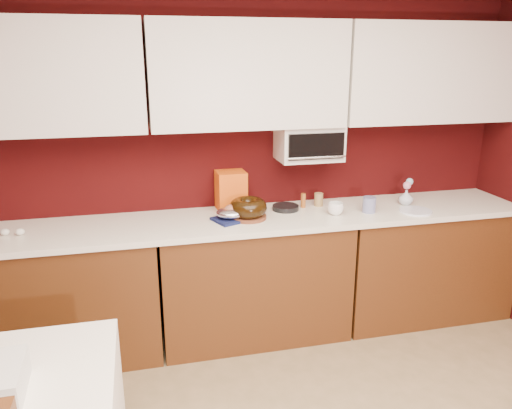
{
  "coord_description": "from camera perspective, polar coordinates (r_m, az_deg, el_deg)",
  "views": [
    {
      "loc": [
        -0.74,
        -1.26,
        1.99
      ],
      "look_at": [
        -0.0,
        1.84,
        1.02
      ],
      "focal_mm": 35.0,
      "sensor_mm": 36.0,
      "label": 1
    }
  ],
  "objects": [
    {
      "name": "pandoro_box",
      "position": [
        3.6,
        -2.88,
        1.62
      ],
      "size": [
        0.21,
        0.19,
        0.28
      ],
      "primitive_type": "cube",
      "rotation": [
        0.0,
        0.0,
        0.04
      ],
      "color": "red",
      "rests_on": "countertop"
    },
    {
      "name": "dark_pan",
      "position": [
        3.62,
        3.39,
        -0.36
      ],
      "size": [
        0.21,
        0.21,
        0.03
      ],
      "primitive_type": "cylinder",
      "rotation": [
        0.0,
        0.0,
        -0.11
      ],
      "color": "black",
      "rests_on": "countertop"
    },
    {
      "name": "bundt_cake",
      "position": [
        3.4,
        -0.9,
        -0.33
      ],
      "size": [
        0.33,
        0.33,
        0.1
      ],
      "primitive_type": "torus",
      "rotation": [
        0.0,
        0.0,
        -0.34
      ],
      "color": "black",
      "rests_on": "cake_base"
    },
    {
      "name": "toaster_oven_handle",
      "position": [
        3.47,
        6.97,
        5.35
      ],
      "size": [
        0.42,
        0.02,
        0.02
      ],
      "primitive_type": "cylinder",
      "rotation": [
        0.0,
        1.57,
        0.0
      ],
      "color": "silver",
      "rests_on": "toaster_oven"
    },
    {
      "name": "blue_jar",
      "position": [
        3.64,
        12.81,
        -0.02
      ],
      "size": [
        0.12,
        0.12,
        0.11
      ],
      "primitive_type": "cylinder",
      "rotation": [
        0.0,
        0.0,
        0.32
      ],
      "color": "navy",
      "rests_on": "countertop"
    },
    {
      "name": "countertop",
      "position": [
        3.46,
        -0.34,
        -1.75
      ],
      "size": [
        4.0,
        0.62,
        0.04
      ],
      "primitive_type": "cube",
      "color": "white",
      "rests_on": "base_cabinet_center"
    },
    {
      "name": "egg_left",
      "position": [
        3.44,
        -25.37,
        -2.85
      ],
      "size": [
        0.06,
        0.05,
        0.04
      ],
      "primitive_type": "ellipsoid",
      "rotation": [
        0.0,
        0.0,
        -0.04
      ],
      "color": "white",
      "rests_on": "countertop"
    },
    {
      "name": "toaster_oven",
      "position": [
        3.62,
        6.05,
        7.06
      ],
      "size": [
        0.45,
        0.3,
        0.25
      ],
      "primitive_type": "cube",
      "color": "white",
      "rests_on": "upper_cabinet_center"
    },
    {
      "name": "paper_cup",
      "position": [
        3.73,
        7.17,
        0.57
      ],
      "size": [
        0.07,
        0.07,
        0.1
      ],
      "primitive_type": "cylinder",
      "rotation": [
        0.0,
        0.0,
        -0.04
      ],
      "color": "olive",
      "rests_on": "countertop"
    },
    {
      "name": "amber_bottle",
      "position": [
        3.67,
        5.42,
        0.46
      ],
      "size": [
        0.05,
        0.05,
        0.11
      ],
      "primitive_type": "cylinder",
      "rotation": [
        0.0,
        0.0,
        -0.31
      ],
      "color": "#974E1B",
      "rests_on": "countertop"
    },
    {
      "name": "roasted_ham",
      "position": [
        3.37,
        -2.84,
        -0.53
      ],
      "size": [
        0.12,
        0.11,
        0.06
      ],
      "primitive_type": "ellipsoid",
      "rotation": [
        0.0,
        0.0,
        -0.31
      ],
      "color": "#A3614A",
      "rests_on": "foil_ham_nest"
    },
    {
      "name": "flower_blue",
      "position": [
        3.9,
        17.15,
        2.51
      ],
      "size": [
        0.05,
        0.05,
        0.05
      ],
      "primitive_type": "sphere",
      "color": "#8FC9E5",
      "rests_on": "flower_vase"
    },
    {
      "name": "wall_back",
      "position": [
        3.66,
        -1.46,
        5.27
      ],
      "size": [
        4.0,
        0.02,
        2.5
      ],
      "primitive_type": "cube",
      "color": "#350707",
      "rests_on": "floor"
    },
    {
      "name": "base_cabinet_left",
      "position": [
        3.6,
        -21.78,
        -10.01
      ],
      "size": [
        1.31,
        0.58,
        0.86
      ],
      "primitive_type": "cube",
      "color": "#522B10",
      "rests_on": "floor"
    },
    {
      "name": "coffee_mug",
      "position": [
        3.54,
        9.09,
        -0.34
      ],
      "size": [
        0.13,
        0.13,
        0.11
      ],
      "primitive_type": "imported",
      "rotation": [
        0.0,
        0.0,
        0.56
      ],
      "color": "white",
      "rests_on": "countertop"
    },
    {
      "name": "foil_ham_nest",
      "position": [
        3.37,
        -2.84,
        -0.94
      ],
      "size": [
        0.22,
        0.19,
        0.08
      ],
      "primitive_type": "ellipsoid",
      "rotation": [
        0.0,
        0.0,
        0.07
      ],
      "color": "white",
      "rests_on": "navy_towel"
    },
    {
      "name": "navy_towel",
      "position": [
        3.39,
        -2.83,
        -1.68
      ],
      "size": [
        0.29,
        0.27,
        0.02
      ],
      "primitive_type": "cube",
      "rotation": [
        0.0,
        0.0,
        0.38
      ],
      "color": "#131A48",
      "rests_on": "countertop"
    },
    {
      "name": "china_plate",
      "position": [
        3.75,
        17.77,
        -0.7
      ],
      "size": [
        0.27,
        0.27,
        0.01
      ],
      "primitive_type": "cylinder",
      "rotation": [
        0.0,
        0.0,
        -0.18
      ],
      "color": "white",
      "rests_on": "countertop"
    },
    {
      "name": "toaster_oven_door",
      "position": [
        3.47,
        6.92,
        6.61
      ],
      "size": [
        0.4,
        0.02,
        0.18
      ],
      "primitive_type": "cube",
      "color": "black",
      "rests_on": "toaster_oven"
    },
    {
      "name": "egg_right",
      "position": [
        3.48,
        -26.77,
        -2.83
      ],
      "size": [
        0.06,
        0.06,
        0.04
      ],
      "primitive_type": "ellipsoid",
      "rotation": [
        0.0,
        0.0,
        0.24
      ],
      "color": "silver",
      "rests_on": "countertop"
    },
    {
      "name": "upper_cabinet_left",
      "position": [
        3.4,
        -24.11,
        13.16
      ],
      "size": [
        1.31,
        0.33,
        0.7
      ],
      "primitive_type": "cube",
      "color": "white",
      "rests_on": "wall_back"
    },
    {
      "name": "base_cabinet_right",
      "position": [
        4.12,
        18.16,
        -6.22
      ],
      "size": [
        1.31,
        0.58,
        0.86
      ],
      "primitive_type": "cube",
      "color": "#522B10",
      "rests_on": "floor"
    },
    {
      "name": "upper_cabinet_center",
      "position": [
        3.43,
        -0.94,
        14.59
      ],
      "size": [
        1.31,
        0.33,
        0.7
      ],
      "primitive_type": "cube",
      "color": "white",
      "rests_on": "wall_back"
    },
    {
      "name": "flower_pink",
      "position": [
        3.87,
        16.89,
        2.1
      ],
      "size": [
        0.06,
        0.06,
        0.06
      ],
      "primitive_type": "sphere",
      "color": "pink",
      "rests_on": "flower_vase"
    },
    {
      "name": "upper_cabinet_right",
      "position": [
        3.94,
        18.97,
        14.01
      ],
      "size": [
        1.31,
        0.33,
        0.7
      ],
      "primitive_type": "cube",
      "color": "white",
      "rests_on": "wall_back"
    },
    {
      "name": "flower_vase",
      "position": [
        3.89,
        16.78,
        0.9
      ],
      "size": [
        0.1,
        0.1,
        0.13
      ],
      "primitive_type": "imported",
      "rotation": [
        0.0,
        0.0,
        0.18
      ],
      "color": "silver",
      "rests_on": "countertop"
    },
    {
      "name": "base_cabinet_center",
      "position": [
        3.63,
        -0.33,
        -8.49
      ],
      "size": [
        1.31,
        0.58,
        0.86
      ],
      "primitive_type": "cube",
      "color": "#522B10",
      "rests_on": "floor"
    },
    {
      "name": "cake_base",
      "position": [
        3.42,
        -0.9,
        -1.42
      ],
      "size": [
        0.33,
        0.33,
        0.02
      ],
      "primitive_type": "cylinder",
      "rotation": [
        0.0,
        0.0,
        0.42
      ],
      "color": "brown",
      "rests_on": "countertop"
    }
  ]
}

